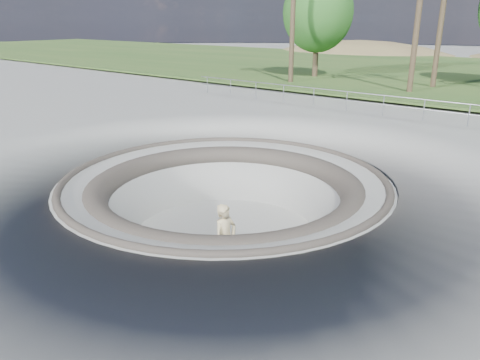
{
  "coord_description": "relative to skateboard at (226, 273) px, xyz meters",
  "views": [
    {
      "loc": [
        9.2,
        -10.46,
        4.79
      ],
      "look_at": [
        0.26,
        0.43,
        -0.1
      ],
      "focal_mm": 35.0,
      "sensor_mm": 36.0,
      "label": 1
    }
  ],
  "objects": [
    {
      "name": "safety_railing",
      "position": [
        -1.74,
        13.99,
        2.53
      ],
      "size": [
        25.0,
        0.06,
        1.03
      ],
      "color": "#95979D",
      "rests_on": "ground"
    },
    {
      "name": "skateboard",
      "position": [
        0.0,
        0.0,
        0.0
      ],
      "size": [
        0.81,
        0.38,
        0.08
      ],
      "color": "brown",
      "rests_on": "ground"
    },
    {
      "name": "bushy_tree_left",
      "position": [
        -12.51,
        25.48,
        7.04
      ],
      "size": [
        5.63,
        5.12,
        8.12
      ],
      "color": "brown",
      "rests_on": "ground"
    },
    {
      "name": "ground",
      "position": [
        -1.74,
        1.99,
        1.84
      ],
      "size": [
        180.0,
        180.0,
        0.0
      ],
      "primitive_type": "plane",
      "color": "gray",
      "rests_on": "ground"
    },
    {
      "name": "skate_bowl",
      "position": [
        -1.74,
        1.99,
        0.01
      ],
      "size": [
        14.0,
        14.0,
        4.1
      ],
      "color": "gray",
      "rests_on": "ground"
    },
    {
      "name": "skater",
      "position": [
        -0.0,
        -0.0,
        1.02
      ],
      "size": [
        0.52,
        0.76,
        2.0
      ],
      "primitive_type": "imported",
      "rotation": [
        0.0,
        0.0,
        1.51
      ],
      "color": "#D2BD88",
      "rests_on": "skateboard"
    }
  ]
}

